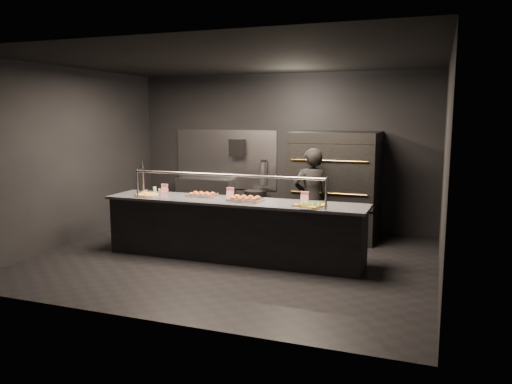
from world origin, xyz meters
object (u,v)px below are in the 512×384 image
towel_dispenser (237,148)px  slider_tray_a (202,195)px  fire_extinguisher (263,173)px  round_pizza (147,195)px  slider_tray_b (245,199)px  square_pizza (310,206)px  worker (311,198)px  prep_shelf (205,200)px  trash_bin (255,209)px  pizza_oven (335,185)px  service_counter (233,229)px  beer_tap (143,184)px

towel_dispenser → slider_tray_a: bearing=-82.4°
fire_extinguisher → round_pizza: (-1.10, -2.50, -0.12)m
round_pizza → slider_tray_b: size_ratio=0.79×
square_pizza → worker: (-0.27, 1.17, -0.10)m
round_pizza → square_pizza: 2.69m
prep_shelf → trash_bin: 1.15m
round_pizza → slider_tray_a: (0.85, 0.25, 0.01)m
square_pizza → slider_tray_b: bearing=172.1°
pizza_oven → round_pizza: (-2.65, -2.00, -0.03)m
towel_dispenser → worker: 2.42m
service_counter → slider_tray_a: size_ratio=8.41×
towel_dispenser → trash_bin: size_ratio=0.48×
fire_extinguisher → worker: 1.92m
prep_shelf → round_pizza: bearing=-86.5°
fire_extinguisher → beer_tap: size_ratio=0.88×
fire_extinguisher → round_pizza: size_ratio=1.21×
pizza_oven → slider_tray_a: size_ratio=3.92×
slider_tray_a → pizza_oven: bearing=44.2°
fire_extinguisher → trash_bin: bearing=-119.8°
service_counter → towel_dispenser: (-0.90, 2.39, 1.09)m
slider_tray_a → square_pizza: size_ratio=1.00×
service_counter → slider_tray_b: 0.53m
service_counter → slider_tray_b: service_counter is taller
towel_dispenser → prep_shelf: bearing=-174.3°
towel_dispenser → slider_tray_a: 2.34m
worker → prep_shelf: bearing=-57.9°
fire_extinguisher → slider_tray_b: size_ratio=0.96×
fire_extinguisher → beer_tap: beer_tap is taller
beer_tap → prep_shelf: bearing=90.0°
round_pizza → trash_bin: size_ratio=0.58×
service_counter → round_pizza: 1.53m
prep_shelf → square_pizza: 3.79m
pizza_oven → fire_extinguisher: size_ratio=3.78×
trash_bin → worker: size_ratio=0.43×
trash_bin → worker: (1.42, -1.20, 0.48)m
service_counter → worker: bearing=46.5°
round_pizza → slider_tray_a: size_ratio=0.86×
prep_shelf → slider_tray_b: bearing=-52.2°
service_counter → pizza_oven: bearing=57.7°
fire_extinguisher → service_counter: bearing=-81.7°
round_pizza → worker: (2.42, 1.12, -0.10)m
service_counter → slider_tray_a: bearing=165.9°
service_counter → round_pizza: service_counter is taller
towel_dispenser → trash_bin: towel_dispenser is taller
prep_shelf → fire_extinguisher: (1.25, 0.08, 0.61)m
prep_shelf → square_pizza: size_ratio=2.46×
fire_extinguisher → worker: size_ratio=0.30×
service_counter → prep_shelf: service_counter is taller
prep_shelf → slider_tray_b: (1.80, -2.33, 0.50)m
beer_tap → slider_tray_b: bearing=-0.4°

